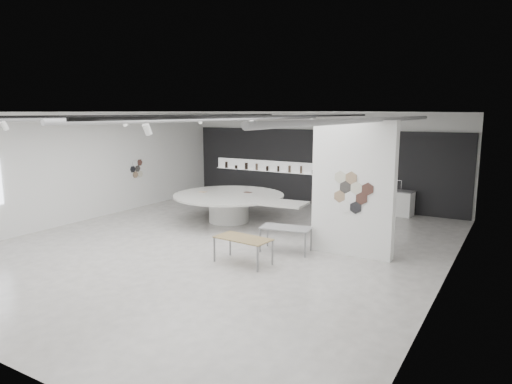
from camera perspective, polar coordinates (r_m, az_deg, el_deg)
The scene contains 7 objects.
room at distance 13.02m, azimuth -4.54°, elevation 2.29°, with size 12.02×14.02×3.82m.
back_wall_display at distance 19.13m, azimuth 7.57°, elevation 3.06°, with size 11.80×0.27×3.10m.
partition_column at distance 12.33m, azimuth 12.04°, elevation 0.38°, with size 2.20×0.38×3.60m.
display_island at distance 15.95m, azimuth -3.20°, elevation -1.51°, with size 5.17×4.17×0.99m.
sample_table_wood at distance 11.58m, azimuth -1.63°, elevation -5.98°, with size 1.49×0.84×0.67m.
sample_table_stone at distance 12.56m, azimuth 3.74°, elevation -4.67°, with size 1.44×0.88×0.70m.
kitchen_counter at distance 17.90m, azimuth 16.52°, elevation -1.20°, with size 1.71×0.82×1.30m.
Camera 1 is at (7.35, -10.54, 3.79)m, focal length 32.00 mm.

